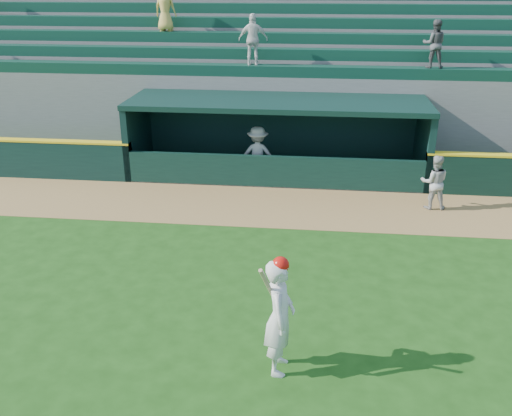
{
  "coord_description": "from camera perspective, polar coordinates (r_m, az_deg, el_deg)",
  "views": [
    {
      "loc": [
        1.3,
        -10.0,
        6.11
      ],
      "look_at": [
        0.0,
        1.6,
        1.3
      ],
      "focal_mm": 40.0,
      "sensor_mm": 36.0,
      "label": 1
    }
  ],
  "objects": [
    {
      "name": "ground",
      "position": [
        11.79,
        -0.88,
        -8.82
      ],
      "size": [
        120.0,
        120.0,
        0.0
      ],
      "primitive_type": "plane",
      "color": "#1A4310",
      "rests_on": "ground"
    },
    {
      "name": "dugout_player_inside",
      "position": [
        17.86,
        0.17,
        5.38
      ],
      "size": [
        1.17,
        0.71,
        1.77
      ],
      "primitive_type": "imported",
      "rotation": [
        0.0,
        0.0,
        3.19
      ],
      "color": "#9FA09A",
      "rests_on": "ground"
    },
    {
      "name": "batter_at_plate",
      "position": [
        9.3,
        2.37,
        -10.67
      ],
      "size": [
        0.55,
        0.83,
        2.1
      ],
      "color": "silver",
      "rests_on": "ground"
    },
    {
      "name": "warning_track",
      "position": [
        16.15,
        1.31,
        0.18
      ],
      "size": [
        40.0,
        3.0,
        0.01
      ],
      "primitive_type": "cube",
      "color": "olive",
      "rests_on": "ground"
    },
    {
      "name": "dugout_player_front",
      "position": [
        16.51,
        17.4,
        2.48
      ],
      "size": [
        0.76,
        0.6,
        1.55
      ],
      "primitive_type": "imported",
      "rotation": [
        0.0,
        0.0,
        3.13
      ],
      "color": "#A7A7A2",
      "rests_on": "ground"
    },
    {
      "name": "dugout",
      "position": [
        18.67,
        2.21,
        7.63
      ],
      "size": [
        9.4,
        2.8,
        2.46
      ],
      "color": "#61615D",
      "rests_on": "ground"
    },
    {
      "name": "stands",
      "position": [
        22.91,
        3.28,
        13.06
      ],
      "size": [
        34.5,
        6.25,
        7.59
      ],
      "color": "slate",
      "rests_on": "ground"
    }
  ]
}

